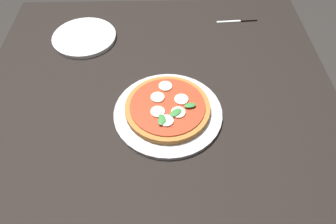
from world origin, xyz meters
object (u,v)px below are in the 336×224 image
(knife, at_px, (242,20))
(pizza, at_px, (168,108))
(serving_tray, at_px, (168,113))
(plate_white, at_px, (84,37))
(dining_table, at_px, (159,122))

(knife, bearing_deg, pizza, 146.60)
(pizza, bearing_deg, knife, -33.40)
(serving_tray, relative_size, plate_white, 1.38)
(plate_white, bearing_deg, dining_table, -139.79)
(knife, bearing_deg, plate_white, 99.26)
(dining_table, bearing_deg, plate_white, 40.21)
(plate_white, relative_size, knife, 1.45)
(serving_tray, relative_size, knife, 1.99)
(dining_table, distance_m, plate_white, 0.42)
(serving_tray, distance_m, pizza, 0.02)
(dining_table, bearing_deg, knife, -38.57)
(dining_table, height_order, pizza, pizza)
(dining_table, xyz_separation_m, serving_tray, (-0.05, -0.03, 0.11))
(serving_tray, bearing_deg, plate_white, 39.15)
(plate_white, xyz_separation_m, knife, (0.10, -0.59, -0.00))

